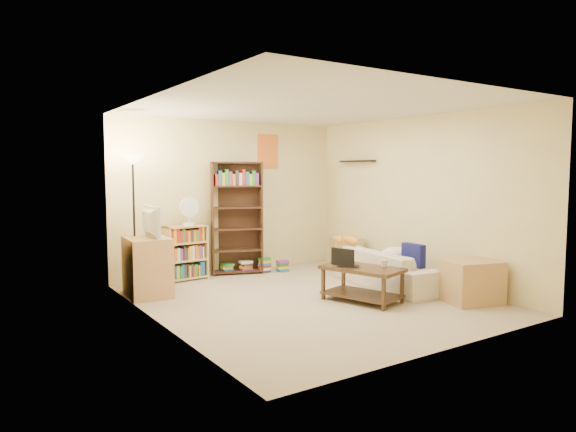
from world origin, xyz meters
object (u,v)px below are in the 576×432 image
Objects in this scene: tabby_cat at (349,240)px; tv_stand at (147,267)px; mug at (384,263)px; sofa at (390,268)px; desk_fan at (189,210)px; end_cabinet at (471,281)px; laptop at (349,265)px; side_table at (346,254)px; short_bookshelf at (186,253)px; television at (146,222)px; tall_bookshelf at (237,215)px; coffee_table at (362,279)px; floor_lamp at (133,183)px.

tv_stand reaches higher than tabby_cat.
sofa is at bearing 40.63° from mug.
end_cabinet is at bearing -52.71° from desk_fan.
mug is at bearing 145.10° from end_cabinet.
side_table reaches higher than laptop.
short_bookshelf is (-1.61, 2.66, -0.08)m from mug.
end_cabinet is at bearing -163.28° from laptop.
television reaches higher than short_bookshelf.
tall_bookshelf is at bearing -4.92° from short_bookshelf.
laptop is at bearing -124.07° from television.
desk_fan reaches higher than tv_stand.
coffee_table is 2.04× the size of side_table.
desk_fan is (0.87, 0.62, 0.69)m from tv_stand.
short_bookshelf reaches higher than coffee_table.
tabby_cat is at bearing -29.31° from tall_bookshelf.
mug is at bearing -170.66° from laptop.
desk_fan is at bearing 53.84° from sofa.
mug is at bearing -35.04° from tv_stand.
floor_lamp is (-0.10, 0.21, 0.52)m from television.
coffee_table is 0.24m from laptop.
sofa is at bearing -77.54° from tabby_cat.
end_cabinet is at bearing -39.49° from floor_lamp.
mug is 0.27× the size of side_table.
desk_fan is 0.23× the size of floor_lamp.
television is 4.32m from end_cabinet.
floor_lamp reaches higher than side_table.
mug reaches higher than sofa.
side_table is at bearing 63.10° from mug.
tall_bookshelf is at bearing 14.21° from floor_lamp.
laptop is 2.70m from tv_stand.
tall_bookshelf is 1.95m from floor_lamp.
tall_bookshelf is at bearing -64.40° from television.
floor_lamp is (-2.22, 1.89, 1.06)m from laptop.
laptop is at bearing 110.87° from sofa.
tv_stand reaches higher than side_table.
sofa is 0.83m from tabby_cat.
tall_bookshelf is at bearing 116.44° from end_cabinet.
tabby_cat reaches higher than side_table.
tabby_cat is at bearing 68.67° from mug.
tabby_cat is at bearing -37.31° from short_bookshelf.
coffee_table is at bearing -35.12° from tv_stand.
short_bookshelf is at bearing 43.33° from tv_stand.
mug is 0.34× the size of desk_fan.
sofa is 3.46× the size of side_table.
sofa is at bearing 101.16° from end_cabinet.
floor_lamp reaches higher than laptop.
coffee_table is 1.53× the size of television.
mug is at bearing -59.13° from desk_fan.
mug reaches higher than laptop.
short_bookshelf reaches higher than tv_stand.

